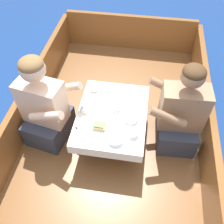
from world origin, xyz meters
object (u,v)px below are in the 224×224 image
(person_port, at_px, (45,109))
(sandwich, at_px, (99,126))
(coffee_cup_center, at_px, (116,107))
(coffee_cup_port, at_px, (94,88))
(tin_can, at_px, (84,110))
(coffee_cup_starboard, at_px, (133,134))
(person_starboard, at_px, (180,115))

(person_port, distance_m, sandwich, 0.55)
(coffee_cup_center, bearing_deg, coffee_cup_port, 138.43)
(coffee_cup_port, bearing_deg, person_port, -139.18)
(coffee_cup_port, xyz_separation_m, coffee_cup_center, (0.25, -0.23, 0.00))
(tin_can, bearing_deg, sandwich, -42.32)
(coffee_cup_starboard, distance_m, tin_can, 0.52)
(person_starboard, bearing_deg, coffee_cup_center, -1.38)
(coffee_cup_port, height_order, coffee_cup_center, coffee_cup_center)
(coffee_cup_port, bearing_deg, coffee_cup_center, -41.57)
(sandwich, xyz_separation_m, coffee_cup_port, (-0.14, 0.46, -0.00))
(sandwich, bearing_deg, coffee_cup_starboard, -6.98)
(person_port, height_order, coffee_cup_port, person_port)
(coffee_cup_center, bearing_deg, person_starboard, 1.73)
(person_starboard, height_order, sandwich, person_starboard)
(coffee_cup_starboard, bearing_deg, coffee_cup_center, 124.53)
(person_starboard, xyz_separation_m, coffee_cup_starboard, (-0.40, -0.29, 0.02))
(person_starboard, distance_m, coffee_cup_starboard, 0.49)
(sandwich, distance_m, coffee_cup_port, 0.48)
(coffee_cup_starboard, relative_size, tin_can, 1.58)
(person_starboard, xyz_separation_m, tin_can, (-0.88, -0.09, 0.02))
(coffee_cup_starboard, bearing_deg, person_starboard, 36.29)
(coffee_cup_starboard, height_order, coffee_cup_center, coffee_cup_center)
(sandwich, relative_size, coffee_cup_center, 1.12)
(person_starboard, height_order, coffee_cup_center, person_starboard)
(coffee_cup_center, bearing_deg, sandwich, -115.36)
(coffee_cup_port, bearing_deg, coffee_cup_starboard, -48.45)
(tin_can, bearing_deg, person_port, -173.94)
(sandwich, xyz_separation_m, coffee_cup_starboard, (0.30, -0.04, -0.01))
(sandwich, bearing_deg, person_port, 166.98)
(person_port, height_order, person_starboard, person_port)
(person_starboard, distance_m, coffee_cup_port, 0.87)
(person_port, relative_size, coffee_cup_center, 9.51)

